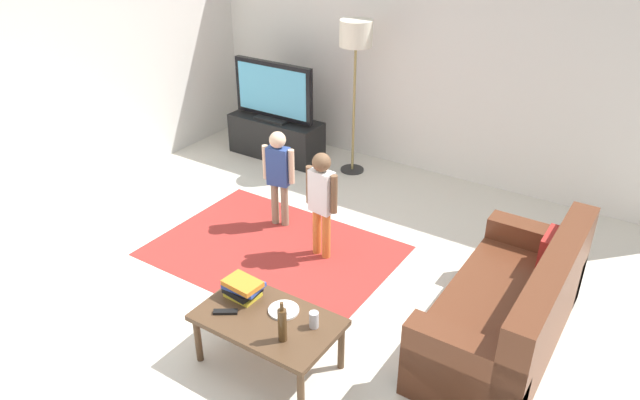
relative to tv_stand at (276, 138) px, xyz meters
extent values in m
plane|color=beige|center=(1.77, -2.30, -0.24)|extent=(7.80, 7.80, 0.00)
cube|color=silver|center=(1.77, 0.70, 1.11)|extent=(6.00, 0.12, 2.70)
cube|color=silver|center=(-1.23, -2.30, 1.11)|extent=(0.12, 6.00, 2.70)
cube|color=#9E2D28|center=(1.30, -1.78, -0.24)|extent=(2.20, 1.60, 0.01)
cube|color=black|center=(0.00, 0.00, 0.01)|extent=(1.20, 0.44, 0.50)
cube|color=black|center=(0.00, -0.05, -0.14)|extent=(1.10, 0.32, 0.03)
cube|color=black|center=(0.00, -0.02, 0.27)|extent=(0.44, 0.28, 0.03)
cube|color=black|center=(0.00, -0.02, 0.63)|extent=(1.10, 0.07, 0.68)
cube|color=#59B2D8|center=(0.00, -0.06, 0.63)|extent=(1.00, 0.01, 0.58)
cube|color=brown|center=(3.47, -1.84, -0.03)|extent=(0.80, 1.80, 0.42)
cube|color=brown|center=(3.77, -1.84, 0.19)|extent=(0.20, 1.80, 0.86)
cube|color=brown|center=(3.47, -2.64, 0.06)|extent=(0.80, 0.20, 0.60)
cube|color=brown|center=(3.47, -1.04, 0.06)|extent=(0.80, 0.20, 0.60)
cube|color=#B22823|center=(3.62, -1.29, 0.32)|extent=(0.10, 0.32, 0.32)
cylinder|color=#262626|center=(1.03, 0.15, -0.23)|extent=(0.28, 0.28, 0.02)
cylinder|color=#99844C|center=(1.03, 0.15, 0.52)|extent=(0.03, 0.03, 1.50)
cylinder|color=silver|center=(1.03, 0.15, 1.40)|extent=(0.36, 0.36, 0.28)
cylinder|color=gray|center=(1.00, -1.35, -0.02)|extent=(0.08, 0.08, 0.45)
cylinder|color=gray|center=(1.11, -1.33, -0.02)|extent=(0.08, 0.08, 0.45)
cube|color=#2D478C|center=(1.05, -1.34, 0.40)|extent=(0.23, 0.16, 0.39)
sphere|color=beige|center=(1.05, -1.34, 0.68)|extent=(0.16, 0.16, 0.16)
cylinder|color=beige|center=(0.92, -1.37, 0.42)|extent=(0.06, 0.06, 0.35)
cylinder|color=beige|center=(1.19, -1.31, 0.42)|extent=(0.06, 0.06, 0.35)
cylinder|color=orange|center=(1.66, -1.58, -0.01)|extent=(0.08, 0.08, 0.47)
cylinder|color=orange|center=(1.77, -1.59, -0.01)|extent=(0.08, 0.08, 0.47)
cube|color=white|center=(1.71, -1.59, 0.42)|extent=(0.24, 0.15, 0.40)
sphere|color=brown|center=(1.71, -1.59, 0.71)|extent=(0.17, 0.17, 0.17)
cylinder|color=brown|center=(1.57, -1.57, 0.44)|extent=(0.06, 0.06, 0.36)
cylinder|color=brown|center=(1.86, -1.60, 0.44)|extent=(0.06, 0.06, 0.36)
cube|color=#513823|center=(2.18, -2.98, 0.16)|extent=(1.00, 0.60, 0.04)
cylinder|color=#513823|center=(1.73, -3.23, -0.05)|extent=(0.05, 0.05, 0.38)
cylinder|color=#513823|center=(2.63, -3.23, -0.05)|extent=(0.05, 0.05, 0.38)
cylinder|color=#513823|center=(1.73, -2.73, -0.05)|extent=(0.05, 0.05, 0.38)
cylinder|color=#513823|center=(2.63, -2.73, -0.05)|extent=(0.05, 0.05, 0.38)
cube|color=yellow|center=(1.88, -2.88, 0.19)|extent=(0.24, 0.18, 0.03)
cube|color=black|center=(1.87, -2.87, 0.22)|extent=(0.25, 0.23, 0.04)
cube|color=#334CA5|center=(1.88, -2.87, 0.26)|extent=(0.28, 0.21, 0.03)
cube|color=orange|center=(1.89, -2.89, 0.30)|extent=(0.28, 0.20, 0.04)
cylinder|color=#4C3319|center=(2.40, -3.10, 0.30)|extent=(0.06, 0.06, 0.25)
cylinder|color=#4C3319|center=(2.40, -3.10, 0.45)|extent=(0.02, 0.02, 0.06)
cube|color=black|center=(1.90, -3.10, 0.19)|extent=(0.17, 0.14, 0.02)
cylinder|color=silver|center=(2.50, -2.88, 0.24)|extent=(0.07, 0.07, 0.12)
cylinder|color=white|center=(2.23, -2.86, 0.18)|extent=(0.22, 0.22, 0.02)
cube|color=silver|center=(2.25, -2.86, 0.19)|extent=(0.13, 0.10, 0.01)
camera|label=1|loc=(4.24, -5.47, 2.85)|focal=33.22mm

